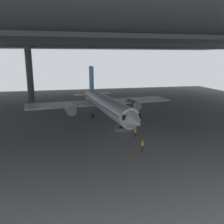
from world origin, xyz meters
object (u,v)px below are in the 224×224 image
Objects in this scene: baggage_tug at (120,106)px; boarding_stairs at (124,127)px; crew_worker_by_stairs at (135,132)px; crew_worker_near_nose at (142,145)px; airplane_main at (105,104)px.

boarding_stairs is at bearing -102.48° from baggage_tug.
boarding_stairs is 2.84× the size of crew_worker_by_stairs.
baggage_tug is at bearing 81.58° from crew_worker_near_nose.
airplane_main is at bearing 99.59° from boarding_stairs.
airplane_main is at bearing -121.30° from baggage_tug.
airplane_main is 21.88× the size of crew_worker_by_stairs.
boarding_stairs is at bearing 89.73° from crew_worker_near_nose.
crew_worker_by_stairs is at bearing -98.26° from baggage_tug.
baggage_tug is (4.35, 29.40, -0.46)m from crew_worker_near_nose.
crew_worker_near_nose is 6.35m from crew_worker_by_stairs.
crew_worker_near_nose is 29.72m from baggage_tug.
airplane_main reaches higher than boarding_stairs.
crew_worker_by_stairs is (2.58, -13.35, -2.47)m from airplane_main.
airplane_main is 10.17m from boarding_stairs.
crew_worker_near_nose is 1.07× the size of crew_worker_by_stairs.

